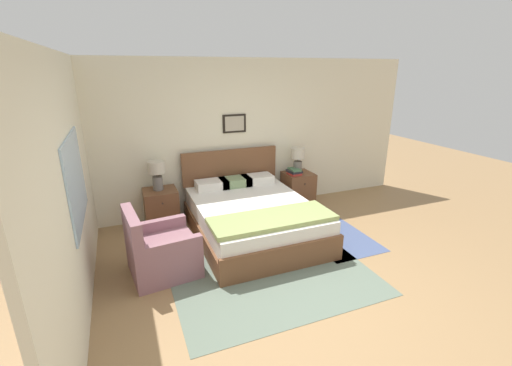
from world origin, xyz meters
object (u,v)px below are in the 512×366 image
at_px(table_lamp_near_window, 157,172).
at_px(nightstand_near_window, 161,208).
at_px(armchair, 160,252).
at_px(bed, 252,217).
at_px(table_lamp_by_door, 298,157).
at_px(nightstand_by_door, 298,189).

bearing_deg(table_lamp_near_window, nightstand_near_window, -54.65).
height_order(armchair, nightstand_near_window, armchair).
relative_size(bed, nightstand_near_window, 3.57).
xyz_separation_m(table_lamp_near_window, table_lamp_by_door, (2.47, 0.00, 0.00)).
xyz_separation_m(nightstand_near_window, table_lamp_by_door, (2.45, 0.02, 0.60)).
height_order(bed, nightstand_near_window, bed).
bearing_deg(table_lamp_by_door, bed, -144.77).
distance_m(bed, armchair, 1.52).
height_order(armchair, table_lamp_by_door, table_lamp_by_door).
relative_size(table_lamp_near_window, table_lamp_by_door, 1.00).
xyz_separation_m(bed, nightstand_near_window, (-1.23, 0.84, 0.01)).
bearing_deg(table_lamp_by_door, armchair, -152.16).
relative_size(armchair, nightstand_near_window, 1.41).
xyz_separation_m(armchair, nightstand_by_door, (2.66, 1.37, 0.02)).
bearing_deg(bed, table_lamp_by_door, 35.23).
distance_m(armchair, table_lamp_near_window, 1.54).
relative_size(nightstand_near_window, table_lamp_by_door, 1.32).
bearing_deg(bed, nightstand_near_window, 145.90).
xyz_separation_m(nightstand_by_door, table_lamp_near_window, (-2.49, 0.02, 0.60)).
xyz_separation_m(bed, armchair, (-1.43, -0.54, -0.01)).
relative_size(bed, table_lamp_by_door, 4.71).
distance_m(nightstand_by_door, table_lamp_near_window, 2.56).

